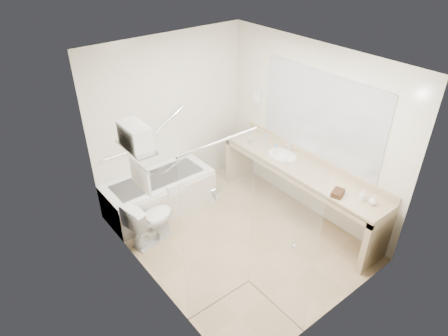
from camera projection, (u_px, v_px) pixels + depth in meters
floor at (237, 237)px, 5.60m from camera, size 3.20×3.20×0.00m
ceiling at (241, 61)px, 4.27m from camera, size 2.60×3.20×0.10m
wall_back at (170, 118)px, 5.99m from camera, size 2.60×0.10×2.50m
wall_front at (345, 228)px, 3.87m from camera, size 2.60×0.10×2.50m
wall_left at (146, 200)px, 4.25m from camera, size 0.10×3.20×2.50m
wall_right at (309, 131)px, 5.61m from camera, size 0.10×3.20×2.50m
bathtub at (159, 194)px, 6.01m from camera, size 1.60×0.73×0.59m
grab_bar_short at (116, 156)px, 5.63m from camera, size 0.40×0.03×0.03m
grab_bar_long at (169, 120)px, 5.94m from camera, size 0.53×0.03×0.33m
shower_enclosure at (250, 233)px, 4.08m from camera, size 0.96×0.91×2.11m
towel_shelf at (136, 143)px, 4.28m from camera, size 0.24×0.55×0.81m
vanity_counter at (300, 179)px, 5.70m from camera, size 0.55×2.70×0.95m
sink at (282, 156)px, 5.88m from camera, size 0.40×0.52×0.14m
faucet at (290, 147)px, 5.90m from camera, size 0.03×0.03×0.14m
mirror at (320, 116)px, 5.35m from camera, size 0.02×2.00×1.20m
hairdryer_unit at (257, 97)px, 6.18m from camera, size 0.08×0.10×0.18m
toilet at (151, 220)px, 5.38m from camera, size 0.75×0.52×0.68m
amenity_basket at (338, 193)px, 4.99m from camera, size 0.22×0.18×0.06m
soap_bottle_a at (362, 198)px, 4.89m from camera, size 0.11×0.16×0.07m
soap_bottle_b at (373, 201)px, 4.82m from camera, size 0.13×0.15×0.09m
water_bottle_left at (276, 152)px, 5.75m from camera, size 0.06×0.06×0.20m
water_bottle_mid at (249, 138)px, 6.11m from camera, size 0.06×0.06×0.18m
water_bottle_right at (266, 142)px, 6.02m from camera, size 0.06×0.06×0.19m
drinking_glass_near at (251, 140)px, 6.16m from camera, size 0.07×0.07×0.09m
drinking_glass_far at (286, 161)px, 5.62m from camera, size 0.08×0.08×0.09m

